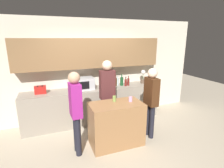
{
  "coord_description": "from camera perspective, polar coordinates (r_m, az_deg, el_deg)",
  "views": [
    {
      "loc": [
        -1.11,
        -2.9,
        2.2
      ],
      "look_at": [
        0.15,
        0.43,
        1.26
      ],
      "focal_mm": 28.0,
      "sensor_mm": 36.0,
      "label": 1
    }
  ],
  "objects": [
    {
      "name": "ground_plane",
      "position": [
        3.81,
        0.22,
        -20.54
      ],
      "size": [
        14.0,
        14.0,
        0.0
      ],
      "primitive_type": "plane",
      "color": "#BCAD93"
    },
    {
      "name": "back_wall",
      "position": [
        4.74,
        -6.99,
        6.63
      ],
      "size": [
        6.4,
        0.4,
        2.7
      ],
      "color": "beige",
      "rests_on": "ground_plane"
    },
    {
      "name": "back_counter",
      "position": [
        4.76,
        -5.8,
        -6.75
      ],
      "size": [
        3.6,
        0.62,
        0.92
      ],
      "color": "gray",
      "rests_on": "ground_plane"
    },
    {
      "name": "kitchen_island",
      "position": [
        3.76,
        1.38,
        -12.89
      ],
      "size": [
        1.09,
        0.61,
        0.91
      ],
      "color": "#996B42",
      "rests_on": "ground_plane"
    },
    {
      "name": "microwave",
      "position": [
        4.55,
        -9.3,
        0.16
      ],
      "size": [
        0.52,
        0.39,
        0.3
      ],
      "color": "#B7BABC",
      "rests_on": "back_counter"
    },
    {
      "name": "toaster",
      "position": [
        4.49,
        -22.37,
        -1.76
      ],
      "size": [
        0.26,
        0.16,
        0.18
      ],
      "color": "#B21E19",
      "rests_on": "back_counter"
    },
    {
      "name": "potted_plant",
      "position": [
        5.16,
        10.1,
        2.42
      ],
      "size": [
        0.14,
        0.14,
        0.39
      ],
      "color": "brown",
      "rests_on": "back_counter"
    },
    {
      "name": "bottle_0",
      "position": [
        4.73,
        0.39,
        0.13
      ],
      "size": [
        0.07,
        0.07,
        0.23
      ],
      "color": "silver",
      "rests_on": "back_counter"
    },
    {
      "name": "bottle_1",
      "position": [
        4.83,
        1.27,
        0.73
      ],
      "size": [
        0.06,
        0.06,
        0.29
      ],
      "color": "#472814",
      "rests_on": "back_counter"
    },
    {
      "name": "bottle_2",
      "position": [
        4.9,
        1.77,
        0.77
      ],
      "size": [
        0.08,
        0.08,
        0.25
      ],
      "color": "silver",
      "rests_on": "back_counter"
    },
    {
      "name": "bottle_3",
      "position": [
        4.86,
        3.18,
        0.92
      ],
      "size": [
        0.09,
        0.09,
        0.32
      ],
      "color": "#194723",
      "rests_on": "back_counter"
    },
    {
      "name": "bottle_4",
      "position": [
        4.82,
        4.5,
        0.49
      ],
      "size": [
        0.07,
        0.07,
        0.25
      ],
      "color": "maroon",
      "rests_on": "back_counter"
    },
    {
      "name": "bottle_5",
      "position": [
        4.87,
        5.35,
        0.73
      ],
      "size": [
        0.06,
        0.06,
        0.28
      ],
      "color": "maroon",
      "rests_on": "back_counter"
    },
    {
      "name": "cup_0",
      "position": [
        3.67,
        0.77,
        -4.8
      ],
      "size": [
        0.07,
        0.07,
        0.12
      ],
      "color": "#7FA04D",
      "rests_on": "kitchen_island"
    },
    {
      "name": "cup_1",
      "position": [
        3.69,
        6.06,
        -4.95
      ],
      "size": [
        0.08,
        0.08,
        0.1
      ],
      "color": "#D59EC6",
      "rests_on": "kitchen_island"
    },
    {
      "name": "person_left",
      "position": [
        3.32,
        -11.78,
        -7.38
      ],
      "size": [
        0.21,
        0.35,
        1.63
      ],
      "rotation": [
        0.0,
        0.0,
        -1.53
      ],
      "color": "black",
      "rests_on": "ground_plane"
    },
    {
      "name": "person_center",
      "position": [
        3.93,
        12.66,
        -4.32
      ],
      "size": [
        0.21,
        0.34,
        1.59
      ],
      "rotation": [
        0.0,
        0.0,
        -4.71
      ],
      "color": "black",
      "rests_on": "ground_plane"
    },
    {
      "name": "person_right",
      "position": [
        4.03,
        -1.55,
        -2.06
      ],
      "size": [
        0.34,
        0.23,
        1.72
      ],
      "rotation": [
        0.0,
        0.0,
        -3.15
      ],
      "color": "black",
      "rests_on": "ground_plane"
    }
  ]
}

